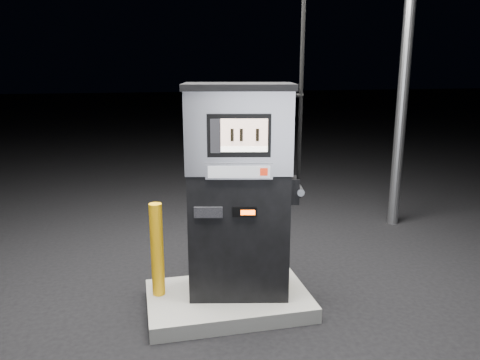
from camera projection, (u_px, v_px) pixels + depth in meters
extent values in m
plane|color=black|center=(228.00, 307.00, 4.73)|extent=(80.00, 80.00, 0.00)
cube|color=slate|center=(228.00, 300.00, 4.71)|extent=(1.60, 1.00, 0.15)
cylinder|color=gray|center=(404.00, 75.00, 6.73)|extent=(0.16, 0.16, 4.50)
cube|color=black|center=(239.00, 232.00, 4.62)|extent=(1.05, 0.74, 1.26)
cube|color=#AAAAB1|center=(239.00, 131.00, 4.38)|extent=(1.07, 0.76, 0.75)
cube|color=black|center=(239.00, 86.00, 4.28)|extent=(1.12, 0.81, 0.06)
cube|color=black|center=(239.00, 136.00, 4.09)|extent=(0.56, 0.15, 0.38)
cube|color=beige|center=(244.00, 133.00, 4.07)|extent=(0.40, 0.09, 0.24)
cube|color=white|center=(244.00, 149.00, 4.11)|extent=(0.40, 0.09, 0.05)
cube|color=#AAAAB1|center=(239.00, 171.00, 4.17)|extent=(0.60, 0.15, 0.14)
cube|color=gray|center=(239.00, 172.00, 4.15)|extent=(0.54, 0.12, 0.11)
cube|color=#A7200B|center=(264.00, 172.00, 4.16)|extent=(0.07, 0.02, 0.07)
cube|color=black|center=(245.00, 212.00, 4.27)|extent=(0.22, 0.07, 0.09)
cube|color=#FF510C|center=(248.00, 213.00, 4.25)|extent=(0.13, 0.03, 0.05)
cube|color=black|center=(208.00, 212.00, 4.26)|extent=(0.26, 0.08, 0.10)
cube|color=black|center=(293.00, 190.00, 4.52)|extent=(0.14, 0.20, 0.25)
cylinder|color=gray|center=(299.00, 190.00, 4.52)|extent=(0.11, 0.23, 0.07)
cylinder|color=black|center=(304.00, 6.00, 4.07)|extent=(0.04, 0.04, 3.11)
cylinder|color=#FCAF0E|center=(157.00, 250.00, 4.57)|extent=(0.13, 0.13, 0.94)
cylinder|color=#FCAF0E|center=(282.00, 246.00, 4.73)|extent=(0.12, 0.12, 0.89)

